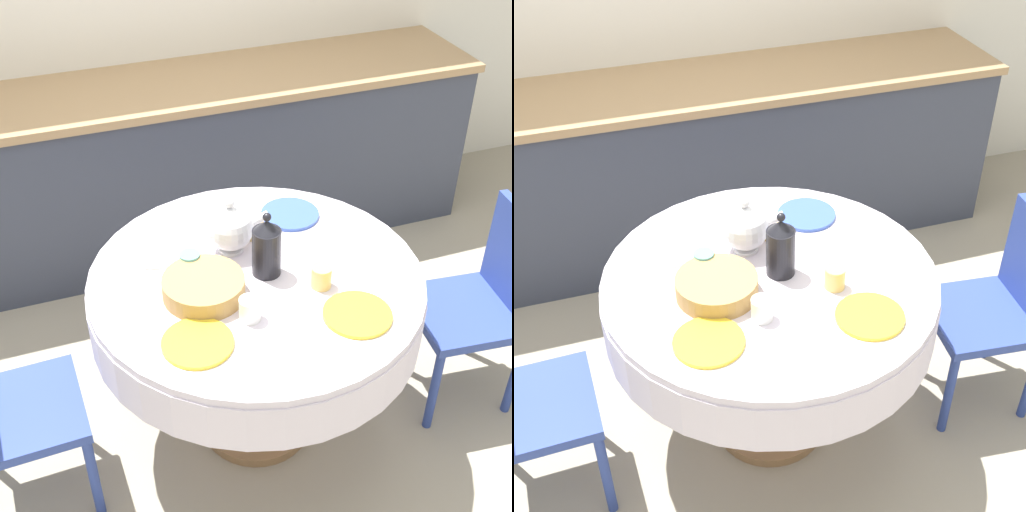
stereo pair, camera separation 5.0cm
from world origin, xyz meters
TOP-DOWN VIEW (x-y plane):
  - ground_plane at (0.00, 0.00)m, footprint 12.00×12.00m
  - kitchen_counter at (0.00, 1.37)m, footprint 3.24×0.64m
  - dining_table at (0.00, 0.00)m, footprint 1.17×1.17m
  - chair_left at (0.92, -0.10)m, footprint 0.44×0.44m
  - plate_near_left at (-0.29, -0.27)m, footprint 0.22×0.22m
  - cup_near_left at (-0.10, -0.21)m, footprint 0.07×0.07m
  - plate_near_right at (0.23, -0.31)m, footprint 0.22×0.22m
  - cup_near_right at (0.19, -0.13)m, footprint 0.07×0.07m
  - plate_far_left at (-0.30, 0.25)m, footprint 0.22×0.22m
  - cup_far_left at (-0.21, 0.09)m, footprint 0.07×0.07m
  - plate_far_right at (0.25, 0.30)m, footprint 0.22×0.22m
  - cup_far_right at (0.07, 0.22)m, footprint 0.07×0.07m
  - coffee_carafe at (0.04, -0.00)m, footprint 0.10×0.10m
  - teapot at (-0.03, 0.17)m, footprint 0.23×0.17m
  - bread_basket at (-0.20, -0.05)m, footprint 0.28×0.28m

SIDE VIEW (x-z plane):
  - ground_plane at x=0.00m, z-range 0.00..0.00m
  - kitchen_counter at x=0.00m, z-range 0.00..0.92m
  - chair_left at x=0.92m, z-range 0.06..0.91m
  - dining_table at x=0.00m, z-range 0.26..1.04m
  - plate_near_left at x=-0.29m, z-range 0.78..0.79m
  - plate_near_right at x=0.23m, z-range 0.78..0.79m
  - plate_far_left at x=-0.30m, z-range 0.78..0.79m
  - plate_far_right at x=0.25m, z-range 0.78..0.79m
  - bread_basket at x=-0.20m, z-range 0.78..0.85m
  - cup_near_left at x=-0.10m, z-range 0.78..0.86m
  - cup_near_right at x=0.19m, z-range 0.78..0.86m
  - cup_far_left at x=-0.21m, z-range 0.78..0.86m
  - cup_far_right at x=0.07m, z-range 0.78..0.86m
  - teapot at x=-0.03m, z-range 0.76..0.98m
  - coffee_carafe at x=0.04m, z-range 0.76..1.01m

